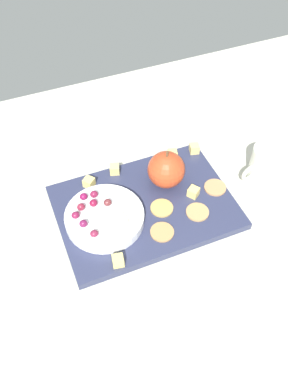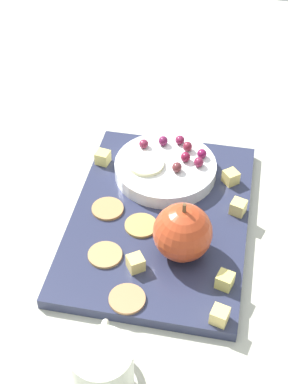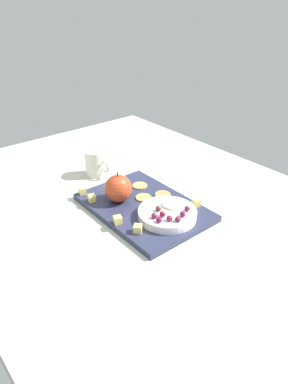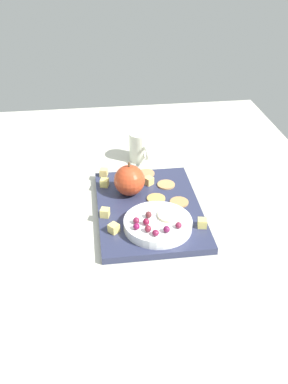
{
  "view_description": "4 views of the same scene",
  "coord_description": "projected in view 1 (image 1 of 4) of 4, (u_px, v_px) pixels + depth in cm",
  "views": [
    {
      "loc": [
        -16.03,
        -46.77,
        72.06
      ],
      "look_at": [
        3.24,
        0.73,
        11.25
      ],
      "focal_mm": 38.56,
      "sensor_mm": 36.0,
      "label": 1
    },
    {
      "loc": [
        60.7,
        10.44,
        64.92
      ],
      "look_at": [
        3.55,
        -0.96,
        10.14
      ],
      "focal_mm": 53.82,
      "sensor_mm": 36.0,
      "label": 2
    },
    {
      "loc": [
        -60.22,
        53.79,
        58.25
      ],
      "look_at": [
        3.17,
        1.77,
        10.76
      ],
      "focal_mm": 32.61,
      "sensor_mm": 36.0,
      "label": 3
    },
    {
      "loc": [
        -82.5,
        14.11,
        66.49
      ],
      "look_at": [
        5.07,
        2.45,
        9.62
      ],
      "focal_mm": 40.67,
      "sensor_mm": 36.0,
      "label": 4
    }
  ],
  "objects": [
    {
      "name": "platter",
      "position": [
        145.0,
        207.0,
        0.85
      ],
      "size": [
        35.42,
        24.83,
        1.68
      ],
      "primitive_type": "cube",
      "color": "#2B2F4B",
      "rests_on": "table"
    },
    {
      "name": "cup",
      "position": [
        265.0,
        165.0,
        0.87
      ],
      "size": [
        9.83,
        6.64,
        8.58
      ],
      "color": "white",
      "rests_on": "table"
    },
    {
      "name": "table",
      "position": [
        131.0,
        227.0,
        0.85
      ],
      "size": [
        147.43,
        98.04,
        4.58
      ],
      "primitive_type": "cube",
      "color": "#B7B7A8",
      "rests_on": "ground"
    },
    {
      "name": "grape_3",
      "position": [
        94.0,
        233.0,
        0.76
      ],
      "size": [
        1.6,
        1.44,
        1.29
      ],
      "primitive_type": "ellipsoid",
      "color": "maroon",
      "rests_on": "serving_dish"
    },
    {
      "name": "grape_6",
      "position": [
        108.0,
        202.0,
        0.81
      ],
      "size": [
        1.6,
        1.44,
        1.46
      ],
      "primitive_type": "ellipsoid",
      "color": "maroon",
      "rests_on": "serving_dish"
    },
    {
      "name": "cheese_cube_4",
      "position": [
        172.0,
        154.0,
        0.92
      ],
      "size": [
        2.49,
        2.49,
        2.01
      ],
      "primitive_type": "cube",
      "rotation": [
        0.0,
        0.0,
        1.29
      ],
      "color": "#E1D06A",
      "rests_on": "platter"
    },
    {
      "name": "grape_5",
      "position": [
        84.0,
        197.0,
        0.82
      ],
      "size": [
        1.6,
        1.44,
        1.39
      ],
      "primitive_type": "ellipsoid",
      "color": "maroon",
      "rests_on": "serving_dish"
    },
    {
      "name": "cheese_cube_1",
      "position": [
        194.0,
        148.0,
        0.93
      ],
      "size": [
        2.44,
        2.44,
        2.01
      ],
      "primitive_type": "cube",
      "rotation": [
        0.0,
        0.0,
        1.33
      ],
      "color": "#E9CC73",
      "rests_on": "platter"
    },
    {
      "name": "cheese_cube_5",
      "position": [
        118.0,
        261.0,
        0.74
      ],
      "size": [
        2.33,
        2.33,
        2.01
      ],
      "primitive_type": "cube",
      "rotation": [
        0.0,
        0.0,
        1.4
      ],
      "color": "#E1D06D",
      "rests_on": "platter"
    },
    {
      "name": "cheese_cube_0",
      "position": [
        193.0,
        191.0,
        0.85
      ],
      "size": [
        2.8,
        2.8,
        2.01
      ],
      "primitive_type": "cube",
      "rotation": [
        0.0,
        0.0,
        0.61
      ],
      "color": "#E1C76F",
      "rests_on": "platter"
    },
    {
      "name": "grape_4",
      "position": [
        75.0,
        215.0,
        0.79
      ],
      "size": [
        1.6,
        1.44,
        1.31
      ],
      "primitive_type": "ellipsoid",
      "color": "maroon",
      "rests_on": "serving_dish"
    },
    {
      "name": "apple_whole",
      "position": [
        166.0,
        170.0,
        0.85
      ],
      "size": [
        7.8,
        7.8,
        7.8
      ],
      "primitive_type": "sphere",
      "color": "#B93F1F",
      "rests_on": "platter"
    },
    {
      "name": "cracker_1",
      "position": [
        162.0,
        232.0,
        0.79
      ],
      "size": [
        4.61,
        4.61,
        0.4
      ],
      "primitive_type": "cylinder",
      "color": "#AE8250",
      "rests_on": "platter"
    },
    {
      "name": "grape_2",
      "position": [
        94.0,
        194.0,
        0.82
      ],
      "size": [
        1.6,
        1.44,
        1.45
      ],
      "primitive_type": "ellipsoid",
      "color": "maroon",
      "rests_on": "serving_dish"
    },
    {
      "name": "cracker_0",
      "position": [
        216.0,
        189.0,
        0.86
      ],
      "size": [
        4.61,
        4.61,
        0.4
      ],
      "primitive_type": "cylinder",
      "color": "tan",
      "rests_on": "platter"
    },
    {
      "name": "grape_0",
      "position": [
        93.0,
        203.0,
        0.8
      ],
      "size": [
        1.6,
        1.44,
        1.49
      ],
      "primitive_type": "ellipsoid",
      "color": "maroon",
      "rests_on": "serving_dish"
    },
    {
      "name": "apple_slice_0",
      "position": [
        114.0,
        222.0,
        0.78
      ],
      "size": [
        5.41,
        5.41,
        0.6
      ],
      "primitive_type": "cylinder",
      "color": "beige",
      "rests_on": "serving_dish"
    },
    {
      "name": "apple_stem",
      "position": [
        167.0,
        154.0,
        0.81
      ],
      "size": [
        0.5,
        0.5,
        1.2
      ],
      "primitive_type": "cylinder",
      "color": "brown",
      "rests_on": "apple_whole"
    },
    {
      "name": "cracker_2",
      "position": [
        197.0,
        212.0,
        0.82
      ],
      "size": [
        4.61,
        4.61,
        0.4
      ],
      "primitive_type": "cylinder",
      "color": "tan",
      "rests_on": "platter"
    },
    {
      "name": "cracker_3",
      "position": [
        162.0,
        208.0,
        0.83
      ],
      "size": [
        4.61,
        4.61,
        0.4
      ],
      "primitive_type": "cylinder",
      "color": "tan",
      "rests_on": "platter"
    },
    {
      "name": "cheese_cube_3",
      "position": [
        89.0,
        182.0,
        0.86
      ],
      "size": [
        2.83,
        2.83,
        2.01
      ],
      "primitive_type": "cube",
      "rotation": [
        0.0,
        0.0,
        0.71
      ],
      "color": "#E5CC6F",
      "rests_on": "platter"
    },
    {
      "name": "cheese_cube_2",
      "position": [
        115.0,
        169.0,
        0.89
      ],
      "size": [
        2.52,
        2.52,
        2.01
      ],
      "primitive_type": "cube",
      "rotation": [
        0.0,
        0.0,
        1.27
      ],
      "color": "#E3CE72",
      "rests_on": "platter"
    },
    {
      "name": "serving_dish",
      "position": [
        105.0,
        218.0,
        0.8
      ],
      "size": [
        15.53,
        15.53,
        2.15
      ],
      "primitive_type": "cylinder",
      "color": "white",
      "rests_on": "platter"
    },
    {
      "name": "grape_1",
      "position": [
        81.0,
        207.0,
        0.8
      ],
      "size": [
        1.6,
        1.44,
        1.52
      ],
      "primitive_type": "ellipsoid",
      "color": "maroon",
      "rests_on": "serving_dish"
    },
    {
      "name": "grape_7",
      "position": [
        83.0,
        223.0,
        0.77
      ],
      "size": [
        1.6,
        1.44,
        1.47
      ],
      "primitive_type": "ellipsoid",
      "color": "#661841",
      "rests_on": "serving_dish"
    }
  ]
}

